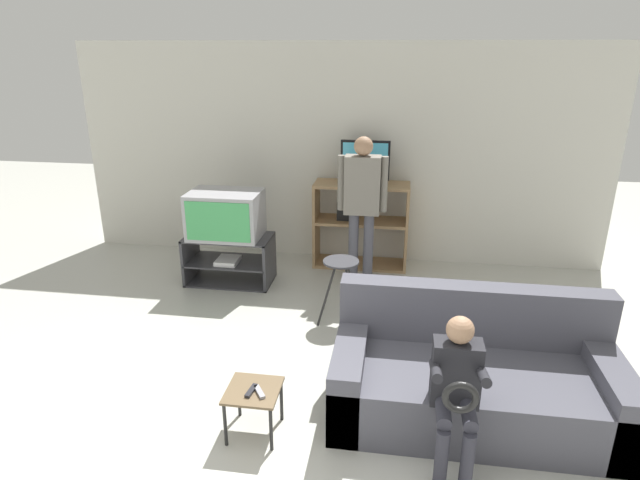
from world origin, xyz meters
name	(u,v)px	position (x,y,z in m)	size (l,w,h in m)	color
wall_back	(338,155)	(0.00, 4.23, 1.30)	(6.40, 0.06, 2.60)	beige
tv_stand	(230,260)	(-1.10, 3.23, 0.27)	(0.96, 0.51, 0.54)	#38383D
television_main	(226,215)	(-1.12, 3.24, 0.80)	(0.78, 0.55, 0.51)	#9E9EA3
media_shelf	(361,224)	(0.32, 3.95, 0.53)	(1.12, 0.42, 1.03)	#9E7A51
television_flat	(365,163)	(0.35, 3.97, 1.26)	(0.57, 0.20, 0.50)	black
folding_stool	(341,272)	(0.24, 2.54, 0.50)	(0.42, 0.38, 0.62)	black
snack_table	(253,396)	(-0.16, 0.81, 0.30)	(0.36, 0.36, 0.35)	brown
remote_control_black	(251,391)	(-0.16, 0.78, 0.36)	(0.04, 0.14, 0.02)	#232328
remote_control_white	(259,392)	(-0.10, 0.77, 0.36)	(0.04, 0.14, 0.02)	gray
couch	(473,379)	(1.35, 1.25, 0.29)	(1.99, 0.95, 0.87)	#4C4C56
person_standing_adult	(362,197)	(0.37, 3.39, 1.01)	(0.53, 0.20, 1.66)	#4C4C56
person_seated_child	(456,385)	(1.16, 0.70, 0.60)	(0.33, 0.43, 1.02)	#2D2D38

